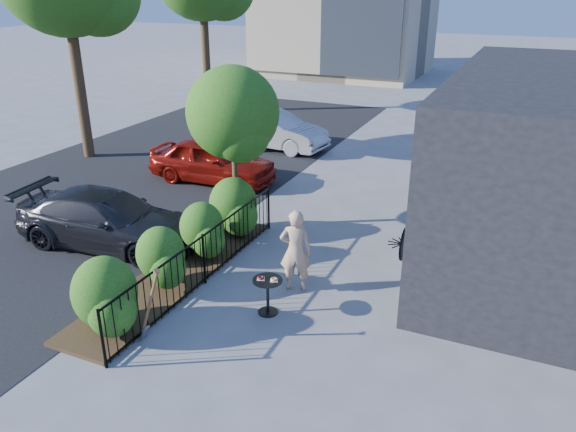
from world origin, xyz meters
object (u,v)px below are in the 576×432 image
at_px(patio_tree, 235,119).
at_px(shovel, 149,309).
at_px(woman, 296,251).
at_px(car_red, 213,160).
at_px(cafe_table, 268,290).
at_px(car_silver, 273,130).
at_px(car_darkgrey, 107,219).

xyz_separation_m(patio_tree, shovel, (0.98, -4.87, -2.11)).
xyz_separation_m(woman, car_red, (-4.91, 4.97, -0.19)).
height_order(cafe_table, car_silver, car_silver).
relative_size(car_red, car_silver, 0.96).
bearing_deg(cafe_table, patio_tree, 126.64).
height_order(shovel, car_silver, shovel).
xyz_separation_m(shovel, car_silver, (-3.28, 11.72, 0.02)).
height_order(woman, car_darkgrey, woman).
distance_m(cafe_table, car_darkgrey, 4.83).
height_order(car_red, car_darkgrey, car_red).
relative_size(patio_tree, car_silver, 0.97).
relative_size(woman, car_darkgrey, 0.39).
xyz_separation_m(car_silver, car_darkgrey, (0.01, -8.97, -0.03)).
relative_size(patio_tree, woman, 2.29).
relative_size(car_red, car_darkgrey, 0.89).
bearing_deg(woman, car_silver, -80.94).
bearing_deg(patio_tree, car_silver, 108.54).
relative_size(shovel, car_red, 0.38).
distance_m(shovel, car_red, 8.33).
bearing_deg(car_darkgrey, cafe_table, -108.04).
relative_size(woman, car_red, 0.44).
distance_m(patio_tree, car_silver, 7.53).
distance_m(car_silver, car_darkgrey, 8.97).
relative_size(patio_tree, car_darkgrey, 0.90).
bearing_deg(car_silver, car_red, -174.34).
relative_size(patio_tree, car_red, 1.00).
distance_m(woman, shovel, 3.07).
xyz_separation_m(car_red, car_darkgrey, (0.10, -4.86, -0.03)).
bearing_deg(cafe_table, shovel, -131.17).
height_order(patio_tree, shovel, patio_tree).
bearing_deg(patio_tree, woman, -41.31).
bearing_deg(cafe_table, woman, 83.29).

